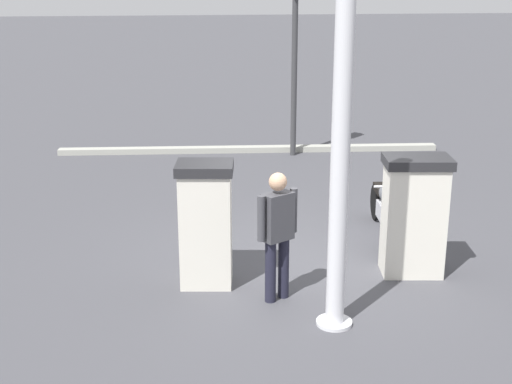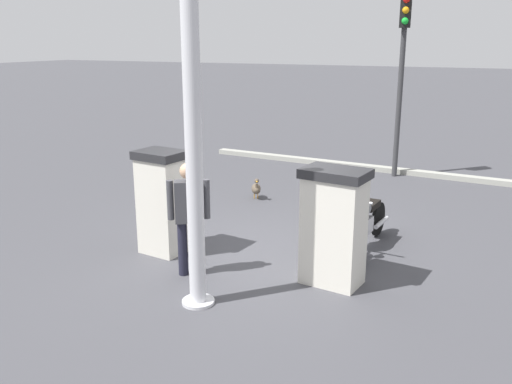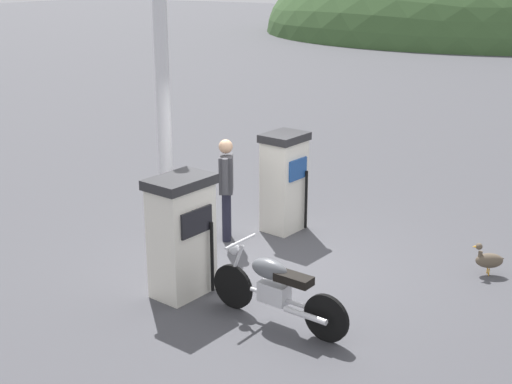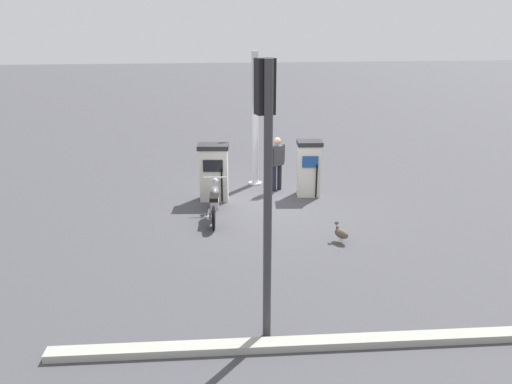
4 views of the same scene
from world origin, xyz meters
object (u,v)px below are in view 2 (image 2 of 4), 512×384
Objects in this scene: canopy_support_pole at (194,154)px; fuel_pump_far at (162,202)px; wandering_duck at (256,188)px; attendant_person at (189,213)px; roadside_traffic_light at (402,56)px; motorcycle_near_pump at (364,220)px; fuel_pump_near at (334,226)px.

fuel_pump_far is at bearing 46.71° from canopy_support_pole.
attendant_person is at bearing -168.83° from wandering_duck.
attendant_person is 1.32m from canopy_support_pole.
fuel_pump_far is 0.98m from attendant_person.
attendant_person is 3.43× the size of wandering_duck.
roadside_traffic_light is at bearing -6.87° from canopy_support_pole.
fuel_pump_far is 0.40× the size of canopy_support_pole.
canopy_support_pole is at bearing -142.91° from attendant_person.
motorcycle_near_pump is at bearing -124.36° from wandering_duck.
attendant_person is at bearing 168.06° from roadside_traffic_light.
fuel_pump_near is 4.14m from wandering_duck.
fuel_pump_far is at bearing 160.28° from roadside_traffic_light.
wandering_duck is (3.75, 0.74, -0.67)m from attendant_person.
wandering_duck is 0.11× the size of roadside_traffic_light.
motorcycle_near_pump is at bearing -3.05° from fuel_pump_near.
fuel_pump_near is 3.41× the size of wandering_duck.
canopy_support_pole is (-4.45, -1.27, 1.64)m from wandering_duck.
wandering_duck is at bearing -1.07° from fuel_pump_far.
fuel_pump_near is 0.82× the size of motorcycle_near_pump.
roadside_traffic_light reaches higher than wandering_duck.
canopy_support_pole is (-2.64, 1.38, 1.41)m from motorcycle_near_pump.
canopy_support_pole is at bearing 173.13° from roadside_traffic_light.
wandering_duck is (1.81, 2.65, -0.24)m from motorcycle_near_pump.
canopy_support_pole is (-1.26, 1.30, 1.08)m from fuel_pump_near.
motorcycle_near_pump is (1.38, -0.07, -0.33)m from fuel_pump_near.
wandering_duck is (3.20, 2.58, -0.57)m from fuel_pump_near.
roadside_traffic_light reaches higher than fuel_pump_far.
roadside_traffic_light reaches higher than canopy_support_pole.
fuel_pump_near is 0.99× the size of fuel_pump_far.
attendant_person reaches higher than fuel_pump_far.
wandering_duck is at bearing 144.40° from roadside_traffic_light.
fuel_pump_far is 0.83× the size of motorcycle_near_pump.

